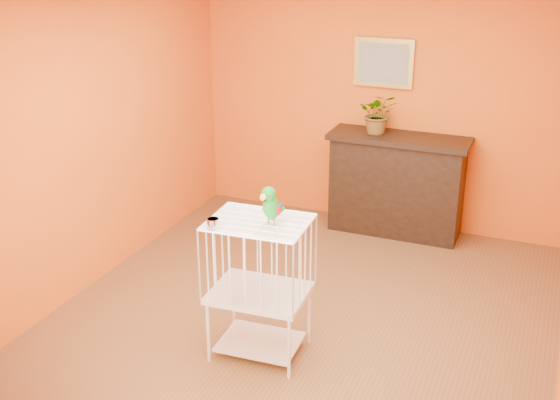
% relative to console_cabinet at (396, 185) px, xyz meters
% --- Properties ---
extents(ground, '(4.50, 4.50, 0.00)m').
position_rel_console_cabinet_xyz_m(ground, '(-0.26, -2.00, -0.53)').
color(ground, brown).
rests_on(ground, ground).
extents(room_shell, '(4.50, 4.50, 4.50)m').
position_rel_console_cabinet_xyz_m(room_shell, '(-0.26, -2.00, 1.05)').
color(room_shell, '#DD5B14').
rests_on(room_shell, ground).
extents(console_cabinet, '(1.43, 0.51, 1.06)m').
position_rel_console_cabinet_xyz_m(console_cabinet, '(0.00, 0.00, 0.00)').
color(console_cabinet, black).
rests_on(console_cabinet, ground).
extents(potted_plant, '(0.47, 0.50, 0.33)m').
position_rel_console_cabinet_xyz_m(potted_plant, '(-0.23, 0.02, 0.69)').
color(potted_plant, '#26722D').
rests_on(potted_plant, console_cabinet).
extents(framed_picture, '(0.62, 0.04, 0.50)m').
position_rel_console_cabinet_xyz_m(framed_picture, '(-0.26, 0.22, 1.22)').
color(framed_picture, '#AE923E').
rests_on(framed_picture, room_shell).
extents(birdcage, '(0.73, 0.58, 1.09)m').
position_rel_console_cabinet_xyz_m(birdcage, '(-0.39, -2.63, 0.03)').
color(birdcage, white).
rests_on(birdcage, ground).
extents(feed_cup, '(0.09, 0.09, 0.06)m').
position_rel_console_cabinet_xyz_m(feed_cup, '(-0.63, -2.85, 0.59)').
color(feed_cup, silver).
rests_on(feed_cup, birdcage).
extents(parrot, '(0.15, 0.27, 0.29)m').
position_rel_console_cabinet_xyz_m(parrot, '(-0.28, -2.64, 0.71)').
color(parrot, '#59544C').
rests_on(parrot, birdcage).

